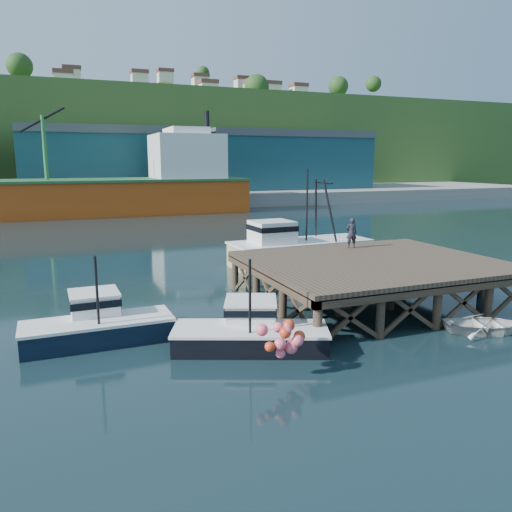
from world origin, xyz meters
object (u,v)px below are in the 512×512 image
trawler (298,246)px  dinghy (486,324)px  dockworker (351,233)px  boat_black (251,330)px  boat_navy (97,323)px

trawler → dinghy: bearing=-87.9°
dockworker → trawler: bearing=-67.4°
boat_black → trawler: trawler is taller
dinghy → dockworker: bearing=27.0°
dockworker → boat_black: bearing=57.3°
boat_navy → dinghy: bearing=-19.4°
boat_navy → dinghy: size_ratio=1.72×
boat_black → dinghy: 9.87m
trawler → dinghy: trawler is taller
dinghy → dockworker: dockworker is taller
trawler → dinghy: 15.27m
boat_black → dinghy: (9.64, -2.09, -0.32)m
dockworker → dinghy: bearing=113.0°
trawler → dockworker: trawler is taller
boat_navy → trawler: trawler is taller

